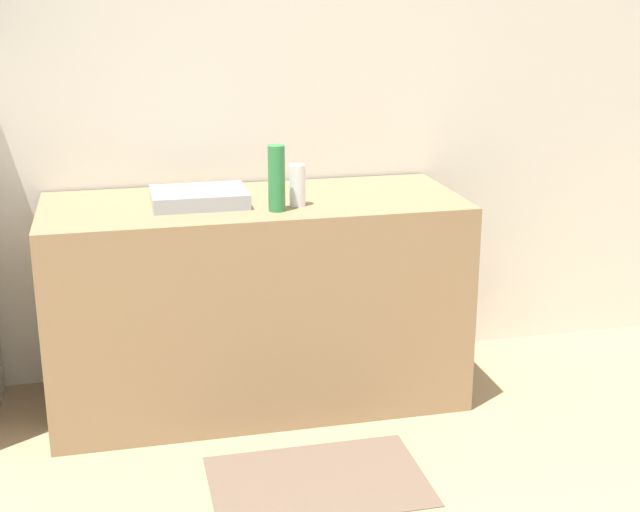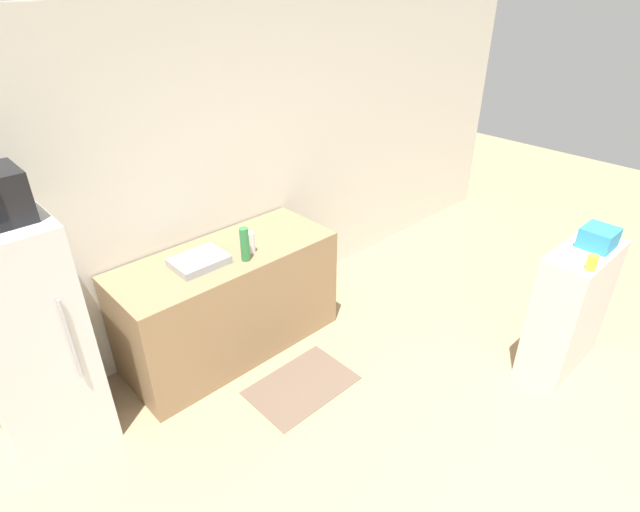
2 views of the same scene
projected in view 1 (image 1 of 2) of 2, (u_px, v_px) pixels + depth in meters
name	position (u px, v px, depth m)	size (l,w,h in m)	color
wall_back	(263.00, 88.00, 3.93)	(8.00, 0.06, 2.60)	silver
counter	(256.00, 301.00, 3.80)	(1.72, 0.70, 0.89)	#937551
sink_basin	(199.00, 197.00, 3.59)	(0.38, 0.29, 0.06)	#9EA3A8
bottle_tall	(277.00, 178.00, 3.46)	(0.07, 0.07, 0.26)	#2D7F42
bottle_short	(297.00, 185.00, 3.56)	(0.07, 0.07, 0.17)	silver
kitchen_rug	(318.00, 481.00, 3.25)	(0.79, 0.52, 0.01)	brown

